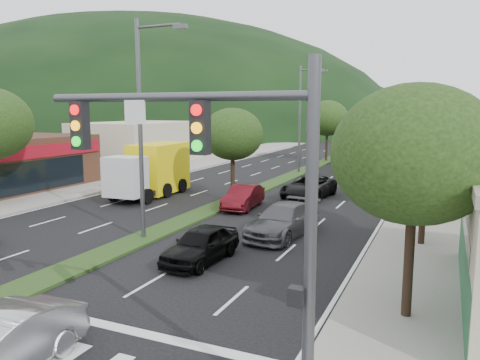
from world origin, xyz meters
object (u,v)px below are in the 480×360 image
at_px(streetlight_mid, 302,114).
at_px(car_queue_f, 364,170).
at_px(traffic_signal, 232,183).
at_px(tree_r_e, 440,121).
at_px(car_queue_a, 201,244).
at_px(tree_r_c, 433,132).
at_px(motorhome, 388,150).
at_px(car_queue_d, 309,187).
at_px(car_queue_e, 351,164).
at_px(box_truck, 152,172).
at_px(car_queue_b, 283,220).
at_px(tree_r_b, 428,133).
at_px(car_queue_c, 243,197).
at_px(tree_r_d, 437,120).
at_px(tree_med_far, 327,118).
at_px(tree_med_near, 233,134).
at_px(tree_r_a, 415,155).
at_px(streetlight_near, 144,120).

height_order(streetlight_mid, car_queue_f, streetlight_mid).
distance_m(traffic_signal, tree_r_e, 41.65).
relative_size(car_queue_a, car_queue_f, 0.79).
distance_m(tree_r_c, car_queue_a, 16.43).
distance_m(tree_r_c, motorhome, 20.17).
height_order(car_queue_d, car_queue_e, car_queue_d).
height_order(tree_r_c, box_truck, tree_r_c).
relative_size(car_queue_b, box_truck, 0.71).
height_order(tree_r_b, car_queue_c, tree_r_b).
relative_size(tree_r_d, car_queue_e, 1.84).
height_order(tree_r_b, motorhome, tree_r_b).
distance_m(tree_med_far, car_queue_a, 38.26).
bearing_deg(car_queue_a, car_queue_d, 91.43).
distance_m(traffic_signal, tree_med_near, 21.53).
bearing_deg(car_queue_a, traffic_signal, -54.99).
relative_size(tree_r_c, car_queue_d, 1.17).
xyz_separation_m(car_queue_e, motorhome, (3.21, 2.43, 1.32)).
distance_m(tree_r_d, box_truck, 22.16).
relative_size(tree_r_b, box_truck, 0.93).
distance_m(car_queue_e, car_queue_f, 5.44).
xyz_separation_m(traffic_signal, car_queue_c, (-7.48, 17.74, -3.93)).
height_order(tree_r_a, car_queue_d, tree_r_a).
xyz_separation_m(tree_r_a, streetlight_mid, (-11.79, 29.00, 0.76)).
bearing_deg(car_queue_d, tree_med_near, -138.29).
bearing_deg(motorhome, car_queue_f, -104.90).
bearing_deg(car_queue_b, car_queue_c, 136.87).
xyz_separation_m(tree_r_b, car_queue_b, (-6.19, -0.80, -4.27)).
distance_m(car_queue_a, box_truck, 15.24).
xyz_separation_m(traffic_signal, car_queue_f, (-2.74, 33.54, -3.88)).
bearing_deg(traffic_signal, car_queue_f, 94.68).
xyz_separation_m(car_queue_d, motorhome, (3.08, 18.23, 1.22)).
height_order(tree_r_e, car_queue_c, tree_r_e).
distance_m(box_truck, motorhome, 25.63).
distance_m(tree_r_b, car_queue_f, 21.24).
xyz_separation_m(tree_r_b, tree_r_d, (0.00, 18.00, 0.14)).
height_order(tree_med_far, streetlight_mid, streetlight_mid).
bearing_deg(tree_r_b, car_queue_f, 105.94).
xyz_separation_m(traffic_signal, tree_r_a, (2.97, 5.54, 0.17)).
distance_m(tree_r_e, tree_med_far, 12.65).
bearing_deg(motorhome, tree_r_b, -87.04).
height_order(streetlight_mid, car_queue_e, streetlight_mid).
height_order(streetlight_near, car_queue_b, streetlight_near).
relative_size(tree_med_near, motorhome, 0.60).
bearing_deg(car_queue_d, streetlight_mid, 113.99).
xyz_separation_m(tree_r_b, car_queue_c, (-10.46, 4.20, -4.32)).
height_order(car_queue_a, motorhome, motorhome).
relative_size(tree_r_d, car_queue_d, 1.29).
distance_m(streetlight_near, car_queue_c, 9.63).
bearing_deg(car_queue_f, box_truck, -137.01).
relative_size(tree_r_b, car_queue_e, 1.78).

